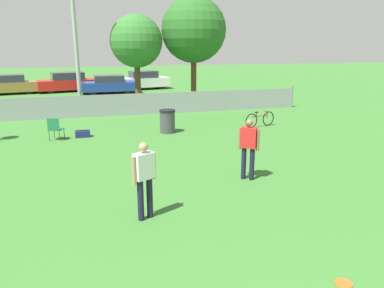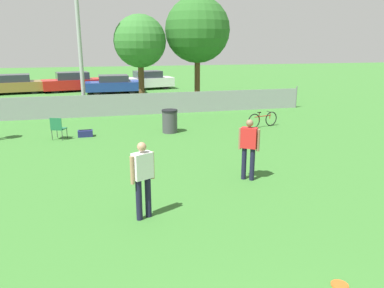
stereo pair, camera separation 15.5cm
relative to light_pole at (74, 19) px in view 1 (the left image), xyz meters
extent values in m
cube|color=gray|center=(2.17, -0.77, -4.16)|extent=(19.00, 0.03, 1.10)
cylinder|color=slate|center=(11.67, -0.77, -4.10)|extent=(0.07, 0.07, 1.21)
cylinder|color=#9E9EA3|center=(0.00, 0.00, -0.92)|extent=(0.20, 0.20, 7.58)
cylinder|color=brown|center=(3.11, 1.14, -3.40)|extent=(0.32, 0.32, 2.62)
sphere|color=#33702D|center=(3.11, 1.14, -1.03)|extent=(2.83, 2.83, 2.83)
cylinder|color=brown|center=(6.39, 1.32, -3.25)|extent=(0.32, 0.32, 2.92)
sphere|color=#286023|center=(6.39, 1.32, -0.41)|extent=(3.66, 3.66, 3.66)
cylinder|color=#191933|center=(4.39, -10.93, -4.26)|extent=(0.13, 0.13, 0.89)
cylinder|color=#191933|center=(4.57, -11.06, -4.26)|extent=(0.13, 0.13, 0.89)
cube|color=red|center=(4.48, -11.00, -3.54)|extent=(0.46, 0.42, 0.55)
sphere|color=#8C664C|center=(4.48, -11.00, -3.14)|extent=(0.19, 0.19, 0.19)
cylinder|color=#8C664C|center=(4.28, -10.85, -3.58)|extent=(0.08, 0.08, 0.58)
cylinder|color=#8C664C|center=(4.68, -11.14, -3.58)|extent=(0.08, 0.08, 0.58)
cylinder|color=#191933|center=(1.36, -12.66, -4.26)|extent=(0.13, 0.13, 0.89)
cylinder|color=#191933|center=(1.56, -12.56, -4.26)|extent=(0.13, 0.13, 0.89)
cube|color=silver|center=(1.46, -12.61, -3.54)|extent=(0.47, 0.38, 0.55)
sphere|color=tan|center=(1.46, -12.61, -3.14)|extent=(0.19, 0.19, 0.19)
cylinder|color=tan|center=(1.24, -12.72, -3.58)|extent=(0.08, 0.08, 0.58)
cylinder|color=tan|center=(1.68, -12.51, -3.58)|extent=(0.08, 0.08, 0.58)
cylinder|color=#E5591E|center=(4.06, -15.66, -4.69)|extent=(0.26, 0.26, 0.03)
torus|color=#E5591E|center=(4.06, -15.66, -4.69)|extent=(0.26, 0.26, 0.03)
cylinder|color=#333338|center=(-0.57, -4.94, -4.51)|extent=(0.02, 0.02, 0.39)
cylinder|color=#333338|center=(-0.95, -4.79, -4.51)|extent=(0.02, 0.02, 0.39)
cylinder|color=#333338|center=(-0.72, -5.32, -4.51)|extent=(0.02, 0.02, 0.39)
cylinder|color=#333338|center=(-1.10, -5.17, -4.51)|extent=(0.02, 0.02, 0.39)
cube|color=#1E663F|center=(-0.84, -5.06, -4.31)|extent=(0.59, 0.59, 0.03)
cube|color=#1E663F|center=(-0.92, -5.26, -4.07)|extent=(0.43, 0.19, 0.45)
torus|color=black|center=(7.18, -5.19, -4.38)|extent=(0.63, 0.22, 0.65)
torus|color=black|center=(8.12, -4.92, -4.38)|extent=(0.63, 0.22, 0.65)
cylinder|color=#A51E19|center=(7.65, -5.05, -4.22)|extent=(0.87, 0.28, 0.04)
cylinder|color=#A51E19|center=(7.44, -5.11, -4.22)|extent=(0.03, 0.03, 0.33)
cylinder|color=#A51E19|center=(8.04, -4.94, -4.22)|extent=(0.03, 0.03, 0.30)
cube|color=black|center=(7.44, -5.11, -4.03)|extent=(0.17, 0.10, 0.04)
cylinder|color=black|center=(8.04, -4.94, -4.07)|extent=(0.15, 0.43, 0.03)
cylinder|color=#3F3F44|center=(3.50, -5.04, -4.27)|extent=(0.62, 0.62, 0.87)
cylinder|color=black|center=(3.50, -5.04, -3.80)|extent=(0.65, 0.65, 0.08)
cube|color=navy|center=(0.12, -4.90, -4.58)|extent=(0.56, 0.31, 0.25)
cube|color=black|center=(0.12, -4.90, -4.44)|extent=(0.48, 0.04, 0.02)
cylinder|color=black|center=(-3.96, 10.83, -4.40)|extent=(0.63, 0.27, 0.61)
cylinder|color=black|center=(-3.73, 9.28, -4.40)|extent=(0.63, 0.27, 0.61)
cube|color=olive|center=(-5.06, 9.88, -4.18)|extent=(4.19, 2.34, 0.68)
cube|color=#2D333D|center=(-5.06, 9.88, -3.58)|extent=(2.27, 1.85, 0.51)
cylinder|color=black|center=(0.15, 11.34, -4.41)|extent=(0.63, 0.29, 0.60)
cylinder|color=black|center=(0.45, 9.79, -4.41)|extent=(0.63, 0.29, 0.60)
cylinder|color=black|center=(-2.54, 10.81, -4.41)|extent=(0.63, 0.29, 0.60)
cylinder|color=black|center=(-2.24, 9.26, -4.41)|extent=(0.63, 0.29, 0.60)
cube|color=red|center=(-1.05, 10.30, -4.17)|extent=(4.69, 2.61, 0.73)
cube|color=#2D333D|center=(-1.05, 10.30, -3.53)|extent=(2.56, 1.99, 0.55)
cylinder|color=black|center=(3.16, 9.18, -4.40)|extent=(0.63, 0.19, 0.62)
cylinder|color=black|center=(3.18, 7.59, -4.40)|extent=(0.63, 0.19, 0.62)
cylinder|color=black|center=(0.66, 9.16, -4.40)|extent=(0.63, 0.19, 0.62)
cylinder|color=black|center=(0.68, 7.56, -4.40)|extent=(0.63, 0.19, 0.62)
cube|color=navy|center=(1.92, 8.37, -4.19)|extent=(4.05, 1.86, 0.63)
cube|color=#2D333D|center=(1.92, 8.37, -3.63)|extent=(2.11, 1.62, 0.48)
cylinder|color=black|center=(5.78, 11.12, -4.37)|extent=(0.69, 0.29, 0.67)
cylinder|color=black|center=(6.03, 9.67, -4.37)|extent=(0.69, 0.29, 0.67)
cylinder|color=black|center=(3.37, 10.71, -4.37)|extent=(0.69, 0.29, 0.67)
cylinder|color=black|center=(3.62, 9.25, -4.37)|extent=(0.69, 0.29, 0.67)
cube|color=white|center=(4.70, 10.19, -4.14)|extent=(4.17, 2.34, 0.70)
cube|color=#2D333D|center=(4.70, 10.19, -3.53)|extent=(2.27, 1.82, 0.53)
camera|label=1|loc=(0.49, -19.85, -1.11)|focal=35.00mm
camera|label=2|loc=(0.64, -19.89, -1.11)|focal=35.00mm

